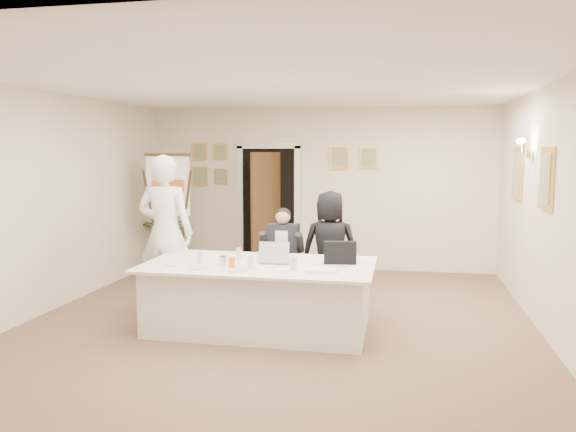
# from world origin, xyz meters

# --- Properties ---
(floor) EXTENTS (7.00, 7.00, 0.00)m
(floor) POSITION_xyz_m (0.00, 0.00, 0.00)
(floor) COLOR brown
(floor) RESTS_ON ground
(ceiling) EXTENTS (6.00, 7.00, 0.02)m
(ceiling) POSITION_xyz_m (0.00, 0.00, 2.80)
(ceiling) COLOR white
(ceiling) RESTS_ON wall_back
(wall_back) EXTENTS (6.00, 0.10, 2.80)m
(wall_back) POSITION_xyz_m (0.00, 3.50, 1.40)
(wall_back) COLOR #F3E2CD
(wall_back) RESTS_ON floor
(wall_front) EXTENTS (6.00, 0.10, 2.80)m
(wall_front) POSITION_xyz_m (0.00, -3.50, 1.40)
(wall_front) COLOR #F3E2CD
(wall_front) RESTS_ON floor
(wall_left) EXTENTS (0.10, 7.00, 2.80)m
(wall_left) POSITION_xyz_m (-3.00, 0.00, 1.40)
(wall_left) COLOR #F3E2CD
(wall_left) RESTS_ON floor
(wall_right) EXTENTS (0.10, 7.00, 2.80)m
(wall_right) POSITION_xyz_m (3.00, 0.00, 1.40)
(wall_right) COLOR #F3E2CD
(wall_right) RESTS_ON floor
(doorway) EXTENTS (1.14, 0.86, 2.20)m
(doorway) POSITION_xyz_m (-0.88, 3.32, 1.04)
(doorway) COLOR black
(doorway) RESTS_ON floor
(pictures_back_wall) EXTENTS (3.40, 0.06, 0.80)m
(pictures_back_wall) POSITION_xyz_m (-0.80, 3.47, 1.85)
(pictures_back_wall) COLOR #E7AC4E
(pictures_back_wall) RESTS_ON wall_back
(pictures_right_wall) EXTENTS (0.06, 2.20, 0.80)m
(pictures_right_wall) POSITION_xyz_m (2.97, 1.20, 1.75)
(pictures_right_wall) COLOR #E7AC4E
(pictures_right_wall) RESTS_ON wall_right
(wall_sconce) EXTENTS (0.20, 0.30, 0.24)m
(wall_sconce) POSITION_xyz_m (2.90, 1.20, 2.10)
(wall_sconce) COLOR #AF9338
(wall_sconce) RESTS_ON wall_right
(conference_table) EXTENTS (2.62, 1.40, 0.78)m
(conference_table) POSITION_xyz_m (-0.17, -0.11, 0.39)
(conference_table) COLOR white
(conference_table) RESTS_ON floor
(seated_man) EXTENTS (0.57, 0.60, 1.32)m
(seated_man) POSITION_xyz_m (-0.13, 1.00, 0.66)
(seated_man) COLOR black
(seated_man) RESTS_ON floor
(flip_chart) EXTENTS (0.71, 0.55, 1.98)m
(flip_chart) POSITION_xyz_m (-2.31, 2.33, 0.91)
(flip_chart) COLOR #321E10
(flip_chart) RESTS_ON floor
(standing_man) EXTENTS (0.74, 0.49, 2.01)m
(standing_man) POSITION_xyz_m (-1.57, 0.50, 1.01)
(standing_man) COLOR white
(standing_man) RESTS_ON floor
(standing_woman) EXTENTS (0.80, 0.57, 1.54)m
(standing_woman) POSITION_xyz_m (0.50, 1.10, 0.77)
(standing_woman) COLOR black
(standing_woman) RESTS_ON floor
(potted_palm) EXTENTS (1.26, 1.24, 1.06)m
(potted_palm) POSITION_xyz_m (-2.80, 3.20, 0.53)
(potted_palm) COLOR #385C1E
(potted_palm) RESTS_ON floor
(laptop) EXTENTS (0.36, 0.37, 0.28)m
(laptop) POSITION_xyz_m (0.02, -0.01, 0.91)
(laptop) COLOR #B7BABC
(laptop) RESTS_ON conference_table
(laptop_bag) EXTENTS (0.38, 0.15, 0.26)m
(laptop_bag) POSITION_xyz_m (0.75, 0.06, 0.90)
(laptop_bag) COLOR black
(laptop_bag) RESTS_ON conference_table
(paper_stack) EXTENTS (0.33, 0.23, 0.03)m
(paper_stack) POSITION_xyz_m (0.61, -0.41, 0.79)
(paper_stack) COLOR white
(paper_stack) RESTS_ON conference_table
(plate_left) EXTENTS (0.23, 0.23, 0.01)m
(plate_left) POSITION_xyz_m (-1.09, -0.40, 0.78)
(plate_left) COLOR white
(plate_left) RESTS_ON conference_table
(plate_mid) EXTENTS (0.25, 0.25, 0.01)m
(plate_mid) POSITION_xyz_m (-0.73, -0.51, 0.78)
(plate_mid) COLOR white
(plate_mid) RESTS_ON conference_table
(plate_near) EXTENTS (0.29, 0.29, 0.01)m
(plate_near) POSITION_xyz_m (-0.28, -0.55, 0.78)
(plate_near) COLOR white
(plate_near) RESTS_ON conference_table
(glass_a) EXTENTS (0.07, 0.07, 0.14)m
(glass_a) POSITION_xyz_m (-0.82, -0.25, 0.84)
(glass_a) COLOR silver
(glass_a) RESTS_ON conference_table
(glass_b) EXTENTS (0.08, 0.08, 0.14)m
(glass_b) POSITION_xyz_m (-0.18, -0.40, 0.84)
(glass_b) COLOR silver
(glass_b) RESTS_ON conference_table
(glass_c) EXTENTS (0.09, 0.09, 0.14)m
(glass_c) POSITION_xyz_m (0.30, -0.41, 0.84)
(glass_c) COLOR silver
(glass_c) RESTS_ON conference_table
(glass_d) EXTENTS (0.07, 0.07, 0.14)m
(glass_d) POSITION_xyz_m (-0.46, 0.07, 0.84)
(glass_d) COLOR silver
(glass_d) RESTS_ON conference_table
(oj_glass) EXTENTS (0.09, 0.09, 0.13)m
(oj_glass) POSITION_xyz_m (-0.37, -0.47, 0.84)
(oj_glass) COLOR orange
(oj_glass) RESTS_ON conference_table
(steel_jug) EXTENTS (0.10, 0.10, 0.11)m
(steel_jug) POSITION_xyz_m (-0.52, -0.31, 0.83)
(steel_jug) COLOR silver
(steel_jug) RESTS_ON conference_table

